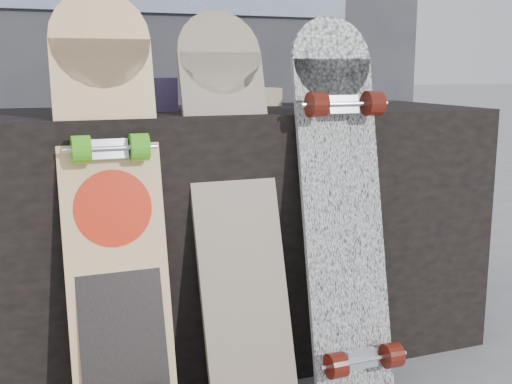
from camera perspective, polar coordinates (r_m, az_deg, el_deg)
name	(u,v)px	position (r m, az deg, el deg)	size (l,w,h in m)	color
vendor_table	(232,232)	(2.11, -2.15, -3.54)	(1.60, 0.60, 0.80)	black
booth	(167,27)	(2.86, -7.95, 14.34)	(2.40, 0.22, 2.20)	#313136
merch_box_purple	(144,94)	(1.98, -9.93, 8.55)	(0.18, 0.12, 0.10)	#42356C
merch_box_small	(341,89)	(2.17, 7.59, 9.07)	(0.14, 0.14, 0.12)	#42356C
merch_box_flat	(247,97)	(2.24, -0.78, 8.45)	(0.22, 0.10, 0.06)	#D1B78C
longboard_geisha	(112,202)	(1.66, -12.66, -0.86)	(0.26, 0.28, 1.13)	beige
longboard_celtic	(234,198)	(1.76, -1.92, -0.52)	(0.24, 0.36, 1.09)	#CDAD8C
longboard_cascadia	(344,204)	(1.81, 7.81, -1.04)	(0.24, 0.30, 1.07)	white
skateboard_dark	(116,249)	(1.65, -12.31, -5.01)	(0.21, 0.36, 0.94)	black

